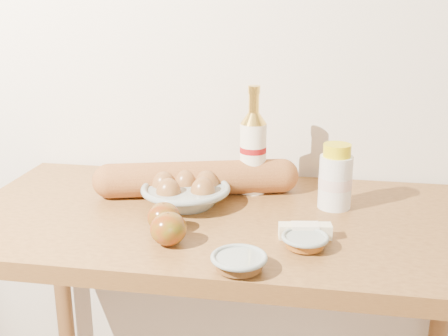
{
  "coord_description": "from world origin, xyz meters",
  "views": [
    {
      "loc": [
        0.2,
        0.02,
        1.39
      ],
      "look_at": [
        0.0,
        1.15,
        1.02
      ],
      "focal_mm": 45.0,
      "sensor_mm": 36.0,
      "label": 1
    }
  ],
  "objects_px": {
    "baguette": "(197,178)",
    "table": "(226,263)",
    "bourbon_bottle": "(253,150)",
    "egg_bowl": "(186,192)",
    "cream_bottle": "(335,178)"
  },
  "relations": [
    {
      "from": "bourbon_bottle",
      "to": "egg_bowl",
      "type": "height_order",
      "value": "bourbon_bottle"
    },
    {
      "from": "bourbon_bottle",
      "to": "baguette",
      "type": "xyz_separation_m",
      "value": [
        -0.13,
        -0.04,
        -0.07
      ]
    },
    {
      "from": "cream_bottle",
      "to": "table",
      "type": "bearing_deg",
      "value": -176.08
    },
    {
      "from": "baguette",
      "to": "cream_bottle",
      "type": "bearing_deg",
      "value": -20.36
    },
    {
      "from": "table",
      "to": "baguette",
      "type": "bearing_deg",
      "value": 128.73
    },
    {
      "from": "table",
      "to": "egg_bowl",
      "type": "relative_size",
      "value": 4.67
    },
    {
      "from": "egg_bowl",
      "to": "cream_bottle",
      "type": "bearing_deg",
      "value": 6.96
    },
    {
      "from": "baguette",
      "to": "table",
      "type": "bearing_deg",
      "value": -66.76
    },
    {
      "from": "table",
      "to": "bourbon_bottle",
      "type": "distance_m",
      "value": 0.29
    },
    {
      "from": "table",
      "to": "cream_bottle",
      "type": "distance_m",
      "value": 0.32
    },
    {
      "from": "egg_bowl",
      "to": "baguette",
      "type": "relative_size",
      "value": 0.5
    },
    {
      "from": "bourbon_bottle",
      "to": "egg_bowl",
      "type": "bearing_deg",
      "value": -140.56
    },
    {
      "from": "table",
      "to": "egg_bowl",
      "type": "bearing_deg",
      "value": 156.51
    },
    {
      "from": "bourbon_bottle",
      "to": "cream_bottle",
      "type": "xyz_separation_m",
      "value": [
        0.2,
        -0.07,
        -0.04
      ]
    },
    {
      "from": "egg_bowl",
      "to": "baguette",
      "type": "height_order",
      "value": "baguette"
    }
  ]
}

